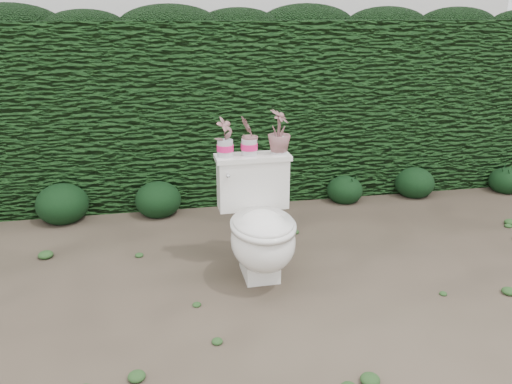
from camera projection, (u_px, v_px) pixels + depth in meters
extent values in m
plane|color=brown|center=(286.00, 258.00, 3.58)|extent=(60.00, 60.00, 0.00)
cube|color=#194015|center=(246.00, 108.00, 4.78)|extent=(8.00, 1.00, 1.60)
cube|color=white|center=(259.00, 261.00, 3.32)|extent=(0.22, 0.30, 0.20)
ellipsoid|color=white|center=(263.00, 241.00, 3.16)|extent=(0.42, 0.52, 0.39)
cube|color=white|center=(253.00, 184.00, 3.36)|extent=(0.47, 0.18, 0.34)
cube|color=white|center=(253.00, 157.00, 3.30)|extent=(0.50, 0.20, 0.03)
cylinder|color=silver|center=(227.00, 175.00, 3.21)|extent=(0.02, 0.06, 0.02)
sphere|color=silver|center=(228.00, 176.00, 3.18)|extent=(0.03, 0.03, 0.03)
imported|color=#26641F|center=(225.00, 138.00, 3.22)|extent=(0.15, 0.15, 0.24)
imported|color=#26641F|center=(249.00, 137.00, 3.25)|extent=(0.16, 0.17, 0.25)
imported|color=#26641F|center=(279.00, 133.00, 3.28)|extent=(0.20, 0.20, 0.28)
ellipsoid|color=black|center=(62.00, 201.00, 4.19)|extent=(0.43, 0.43, 0.35)
ellipsoid|color=black|center=(158.00, 197.00, 4.32)|extent=(0.40, 0.40, 0.32)
ellipsoid|color=black|center=(257.00, 187.00, 4.56)|extent=(0.39, 0.39, 0.31)
ellipsoid|color=black|center=(345.00, 187.00, 4.63)|extent=(0.33, 0.33, 0.26)
ellipsoid|color=black|center=(415.00, 180.00, 4.78)|extent=(0.37, 0.37, 0.30)
ellipsoid|color=black|center=(507.00, 178.00, 4.89)|extent=(0.33, 0.33, 0.26)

